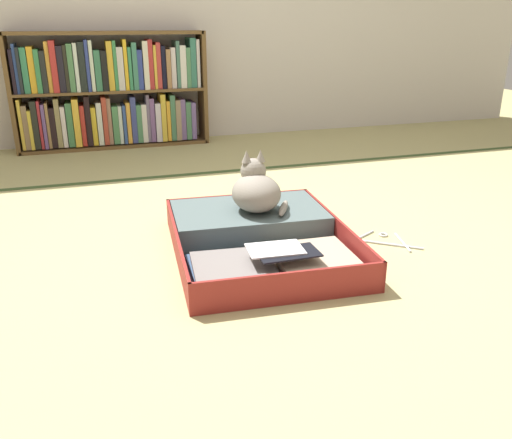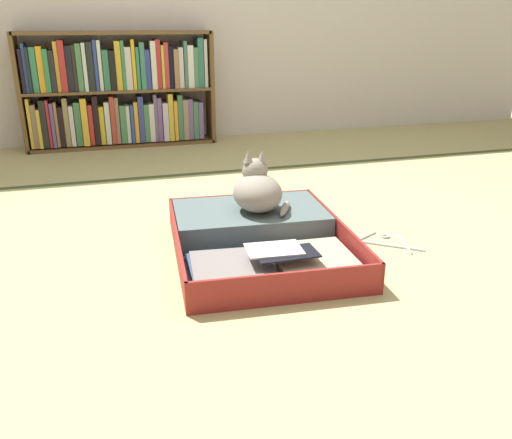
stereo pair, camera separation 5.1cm
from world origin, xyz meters
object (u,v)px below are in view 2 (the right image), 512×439
(open_suitcase, at_px, (257,235))
(black_cat, at_px, (257,190))
(bookshelf, at_px, (118,93))
(clothes_hanger, at_px, (383,241))

(open_suitcase, relative_size, black_cat, 3.27)
(bookshelf, bearing_deg, black_cat, -76.63)
(open_suitcase, xyz_separation_m, clothes_hanger, (0.54, -0.12, -0.05))
(bookshelf, height_order, open_suitcase, bookshelf)
(clothes_hanger, bearing_deg, bookshelf, 113.34)
(open_suitcase, height_order, clothes_hanger, open_suitcase)
(black_cat, bearing_deg, clothes_hanger, -25.83)
(bookshelf, relative_size, black_cat, 4.97)
(bookshelf, xyz_separation_m, clothes_hanger, (1.00, -2.31, -0.40))
(bookshelf, bearing_deg, clothes_hanger, -66.66)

